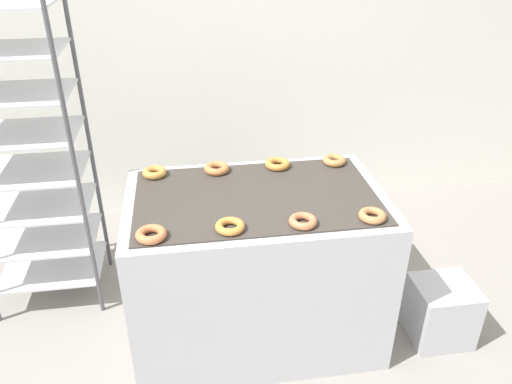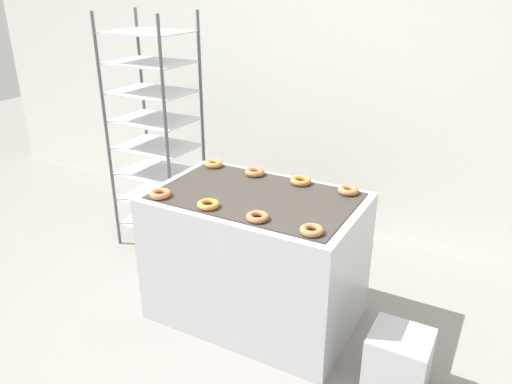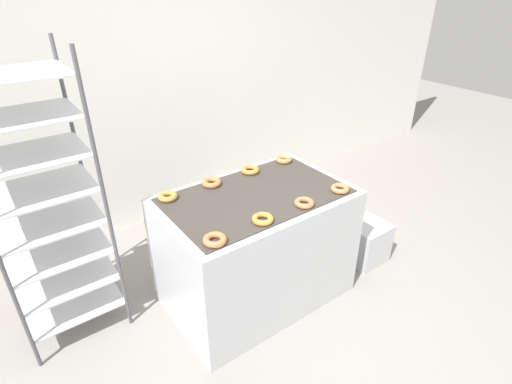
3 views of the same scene
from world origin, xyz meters
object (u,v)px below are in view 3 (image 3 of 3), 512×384
Objects in this scene: baking_rack_cart at (45,207)px; donut_far_left at (168,196)px; donut_far_midleft at (212,183)px; glaze_bin at (366,242)px; donut_near_midright at (304,203)px; donut_near_left at (215,240)px; donut_far_midright at (250,170)px; donut_far_right at (284,159)px; fryer_machine at (256,247)px; donut_near_right at (340,189)px; donut_near_midleft at (263,219)px.

donut_far_left is (0.68, -0.21, -0.06)m from baking_rack_cart.
donut_far_left is 0.94× the size of donut_far_midleft.
donut_near_midright is (-0.82, -0.08, 0.70)m from glaze_bin.
donut_far_midleft is at bearing -12.10° from baking_rack_cart.
baking_rack_cart is at bearing 149.38° from donut_near_midright.
donut_near_left is at bearing -119.04° from donut_far_midleft.
donut_near_midright is at bearing -174.54° from glaze_bin.
donut_far_midright is (1.33, -0.21, -0.06)m from baking_rack_cart.
donut_near_midright is at bearing -89.70° from donut_far_midright.
donut_far_left and donut_far_right have the same top height.
donut_far_midleft is (-1.15, 0.50, 0.71)m from glaze_bin.
donut_near_midright is 0.66m from donut_far_midleft.
donut_far_midleft is (0.32, 0.58, 0.00)m from donut_near_left.
donut_far_left is at bearing 149.56° from fryer_machine.
donut_far_midright reaches higher than donut_near_midright.
glaze_bin is 0.87m from donut_near_right.
donut_far_right is at bearing 90.45° from donut_near_right.
donut_far_midleft reaches higher than donut_near_midright.
donut_near_midleft is 1.04× the size of donut_far_left.
glaze_bin is at bearing 3.33° from donut_near_left.
donut_far_midright is at bearing 90.30° from donut_near_midright.
glaze_bin is 1.71m from donut_far_left.
fryer_machine is at bearing 168.01° from glaze_bin.
donut_far_right is (0.97, 0.58, 0.00)m from donut_near_left.
donut_near_midright is 0.32m from donut_near_right.
glaze_bin is 1.34m from donut_near_midleft.
donut_near_left reaches higher than donut_near_midleft.
donut_near_right is (1.65, -0.79, -0.06)m from baking_rack_cart.
donut_near_midleft is 0.57m from donut_far_midleft.
glaze_bin is (2.15, -0.71, -0.77)m from baking_rack_cart.
glaze_bin is 2.60× the size of donut_far_midleft.
donut_near_right is at bearing -41.64° from donut_far_midleft.
fryer_machine is at bearing -23.28° from baking_rack_cart.
donut_far_right is at bearing 0.12° from donut_far_left.
donut_far_left is (-1.47, 0.50, 0.71)m from glaze_bin.
donut_near_right is at bearing -25.63° from baking_rack_cart.
fryer_machine is 0.72m from donut_near_right.
donut_near_right is (0.97, 0.01, -0.00)m from donut_near_left.
donut_near_midright is (0.66, 0.01, -0.00)m from donut_near_left.
donut_far_right reaches higher than donut_near_midright.
donut_near_left is 0.67m from donut_far_midleft.
donut_near_left is at bearing -176.67° from glaze_bin.
fryer_machine is 10.21× the size of donut_near_right.
baking_rack_cart is at bearing 171.10° from donut_far_midright.
donut_far_midright is (0.32, 0.57, 0.00)m from donut_near_midleft.
donut_near_right is at bearing -170.83° from glaze_bin.
donut_near_midleft is 0.97× the size of donut_far_midright.
donut_far_left reaches higher than fryer_machine.
donut_far_midleft reaches higher than fryer_machine.
donut_near_midright is 1.01× the size of donut_near_right.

